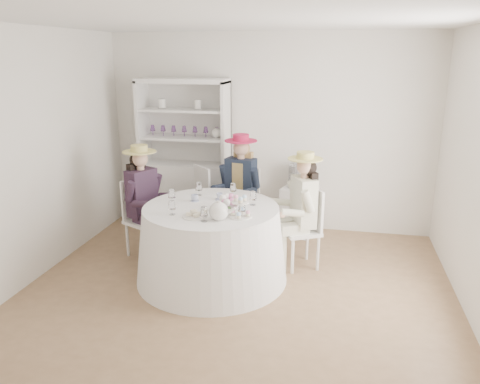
# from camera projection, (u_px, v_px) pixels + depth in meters

# --- Properties ---
(ground) EXTENTS (4.50, 4.50, 0.00)m
(ground) POSITION_uv_depth(u_px,v_px,m) (238.00, 289.00, 4.99)
(ground) COLOR brown
(ground) RESTS_ON ground
(ceiling) EXTENTS (4.50, 4.50, 0.00)m
(ceiling) POSITION_uv_depth(u_px,v_px,m) (238.00, 20.00, 4.22)
(ceiling) COLOR white
(ceiling) RESTS_ON wall_back
(wall_back) EXTENTS (4.50, 0.00, 4.50)m
(wall_back) POSITION_uv_depth(u_px,v_px,m) (268.00, 133.00, 6.48)
(wall_back) COLOR silver
(wall_back) RESTS_ON ground
(wall_front) EXTENTS (4.50, 0.00, 4.50)m
(wall_front) POSITION_uv_depth(u_px,v_px,m) (165.00, 243.00, 2.73)
(wall_front) COLOR silver
(wall_front) RESTS_ON ground
(wall_left) EXTENTS (0.00, 4.50, 4.50)m
(wall_left) POSITION_uv_depth(u_px,v_px,m) (35.00, 156.00, 5.06)
(wall_left) COLOR silver
(wall_left) RESTS_ON ground
(tea_table) EXTENTS (1.66, 1.66, 0.84)m
(tea_table) POSITION_uv_depth(u_px,v_px,m) (212.00, 243.00, 5.12)
(tea_table) COLOR white
(tea_table) RESTS_ON ground
(hutch) EXTENTS (1.32, 0.68, 2.09)m
(hutch) POSITION_uv_depth(u_px,v_px,m) (186.00, 175.00, 6.66)
(hutch) COLOR silver
(hutch) RESTS_ON ground
(side_table) EXTENTS (0.52, 0.52, 0.66)m
(side_table) POSITION_uv_depth(u_px,v_px,m) (299.00, 211.00, 6.44)
(side_table) COLOR silver
(side_table) RESTS_ON ground
(hatbox) EXTENTS (0.38, 0.38, 0.32)m
(hatbox) POSITION_uv_depth(u_px,v_px,m) (300.00, 176.00, 6.30)
(hatbox) COLOR black
(hatbox) RESTS_ON side_table
(guest_left) EXTENTS (0.59, 0.53, 1.39)m
(guest_left) POSITION_uv_depth(u_px,v_px,m) (143.00, 195.00, 5.61)
(guest_left) COLOR silver
(guest_left) RESTS_ON ground
(guest_mid) EXTENTS (0.54, 0.58, 1.45)m
(guest_mid) POSITION_uv_depth(u_px,v_px,m) (240.00, 183.00, 5.97)
(guest_mid) COLOR silver
(guest_mid) RESTS_ON ground
(guest_right) EXTENTS (0.58, 0.53, 1.37)m
(guest_right) POSITION_uv_depth(u_px,v_px,m) (302.00, 204.00, 5.31)
(guest_right) COLOR silver
(guest_right) RESTS_ON ground
(spare_chair) EXTENTS (0.58, 0.58, 1.00)m
(spare_chair) POSITION_uv_depth(u_px,v_px,m) (210.00, 199.00, 6.27)
(spare_chair) COLOR silver
(spare_chair) RESTS_ON ground
(teacup_a) EXTENTS (0.09, 0.09, 0.07)m
(teacup_a) POSITION_uv_depth(u_px,v_px,m) (195.00, 198.00, 5.18)
(teacup_a) COLOR white
(teacup_a) RESTS_ON tea_table
(teacup_b) EXTENTS (0.09, 0.09, 0.07)m
(teacup_b) POSITION_uv_depth(u_px,v_px,m) (220.00, 197.00, 5.22)
(teacup_b) COLOR white
(teacup_b) RESTS_ON tea_table
(teacup_c) EXTENTS (0.09, 0.09, 0.06)m
(teacup_c) POSITION_uv_depth(u_px,v_px,m) (237.00, 203.00, 5.02)
(teacup_c) COLOR white
(teacup_c) RESTS_ON tea_table
(flower_bowl) EXTENTS (0.26, 0.26, 0.06)m
(flower_bowl) POSITION_uv_depth(u_px,v_px,m) (227.00, 209.00, 4.84)
(flower_bowl) COLOR white
(flower_bowl) RESTS_ON tea_table
(flower_arrangement) EXTENTS (0.20, 0.20, 0.07)m
(flower_arrangement) POSITION_uv_depth(u_px,v_px,m) (228.00, 200.00, 4.90)
(flower_arrangement) COLOR pink
(flower_arrangement) RESTS_ON tea_table
(table_teapot) EXTENTS (0.27, 0.19, 0.20)m
(table_teapot) POSITION_uv_depth(u_px,v_px,m) (219.00, 211.00, 4.59)
(table_teapot) COLOR white
(table_teapot) RESTS_ON tea_table
(sandwich_plate) EXTENTS (0.25, 0.25, 0.06)m
(sandwich_plate) POSITION_uv_depth(u_px,v_px,m) (195.00, 215.00, 4.69)
(sandwich_plate) COLOR white
(sandwich_plate) RESTS_ON tea_table
(cupcake_stand) EXTENTS (0.23, 0.23, 0.22)m
(cupcake_stand) POSITION_uv_depth(u_px,v_px,m) (240.00, 209.00, 4.67)
(cupcake_stand) COLOR white
(cupcake_stand) RESTS_ON tea_table
(stemware_set) EXTENTS (0.96, 0.96, 0.15)m
(stemware_set) POSITION_uv_depth(u_px,v_px,m) (211.00, 200.00, 4.98)
(stemware_set) COLOR white
(stemware_set) RESTS_ON tea_table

